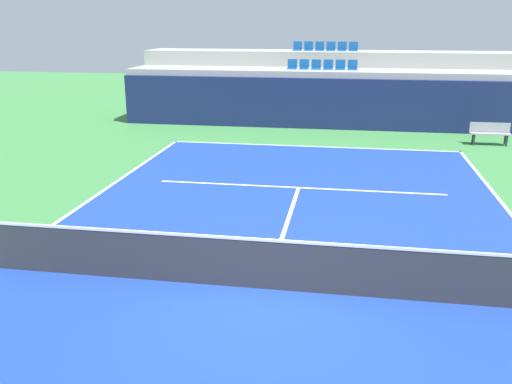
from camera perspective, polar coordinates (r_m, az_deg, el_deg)
ground_plane at (r=10.14m, az=0.96°, el=-9.97°), size 80.00×80.00×0.00m
court_surface at (r=10.14m, az=0.96°, el=-9.94°), size 11.00×24.00×0.01m
baseline_far at (r=21.42m, az=5.81°, el=4.68°), size 11.00×0.10×0.00m
service_line_far at (r=16.06m, az=4.41°, el=0.45°), size 8.26×0.10×0.00m
centre_service_line at (r=13.04m, az=3.09°, el=-3.56°), size 0.10×6.40×0.00m
back_wall at (r=24.95m, az=6.51°, el=9.00°), size 17.93×0.30×2.22m
stands_tier_lower at (r=26.27m, az=6.69°, el=9.70°), size 17.93×2.40×2.48m
stands_tier_upper at (r=28.60m, az=6.99°, el=11.02°), size 17.93×2.40×3.20m
seating_row_lower at (r=26.22m, az=6.81°, el=12.69°), size 3.20×0.44×0.44m
seating_row_upper at (r=28.57m, az=7.13°, el=14.48°), size 3.20×0.44×0.44m
tennis_net at (r=9.92m, az=0.97°, el=-7.36°), size 11.08×0.08×1.07m
player_bench at (r=23.41m, az=22.93°, el=5.72°), size 1.50×0.40×0.85m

